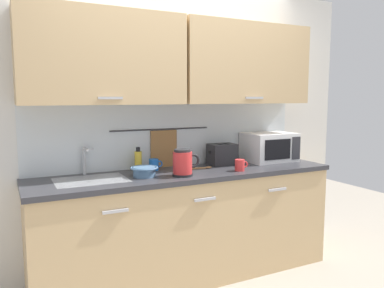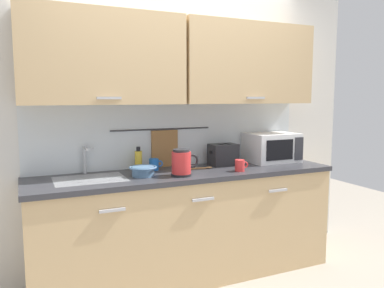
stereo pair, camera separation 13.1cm
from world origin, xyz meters
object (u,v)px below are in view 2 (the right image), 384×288
(electric_kettle, at_px, (182,163))
(mug_by_kettle, at_px, (240,165))
(microwave, at_px, (272,147))
(dish_soap_bottle, at_px, (138,160))
(toaster, at_px, (223,154))
(mug_near_sink, at_px, (154,164))
(wooden_spoon, at_px, (201,168))
(mixing_bowl, at_px, (143,171))

(electric_kettle, bearing_deg, mug_by_kettle, -3.10)
(electric_kettle, xyz_separation_m, mug_by_kettle, (0.51, -0.03, -0.05))
(microwave, distance_m, electric_kettle, 1.05)
(microwave, bearing_deg, dish_soap_bottle, 175.19)
(electric_kettle, relative_size, toaster, 0.89)
(mug_near_sink, distance_m, toaster, 0.64)
(mug_near_sink, bearing_deg, microwave, -2.89)
(wooden_spoon, bearing_deg, toaster, 16.66)
(electric_kettle, height_order, toaster, electric_kettle)
(wooden_spoon, bearing_deg, mixing_bowl, -169.48)
(mug_near_sink, xyz_separation_m, mug_by_kettle, (0.63, -0.34, 0.00))
(mug_by_kettle, bearing_deg, electric_kettle, 176.90)
(electric_kettle, bearing_deg, microwave, 13.95)
(mixing_bowl, bearing_deg, electric_kettle, -20.22)
(microwave, relative_size, mug_near_sink, 3.83)
(dish_soap_bottle, relative_size, wooden_spoon, 0.71)
(mug_near_sink, bearing_deg, electric_kettle, -68.92)
(mug_near_sink, bearing_deg, toaster, -2.73)
(dish_soap_bottle, xyz_separation_m, wooden_spoon, (0.50, -0.16, -0.08))
(dish_soap_bottle, height_order, mixing_bowl, dish_soap_bottle)
(mug_near_sink, xyz_separation_m, wooden_spoon, (0.38, -0.11, -0.04))
(microwave, bearing_deg, mug_near_sink, 177.11)
(microwave, xyz_separation_m, dish_soap_bottle, (-1.26, 0.11, -0.05))
(microwave, bearing_deg, mug_by_kettle, -151.34)
(mug_by_kettle, bearing_deg, toaster, 87.82)
(dish_soap_bottle, relative_size, toaster, 0.77)
(electric_kettle, relative_size, wooden_spoon, 0.82)
(dish_soap_bottle, distance_m, wooden_spoon, 0.53)
(mug_by_kettle, bearing_deg, dish_soap_bottle, 152.61)
(dish_soap_bottle, relative_size, mixing_bowl, 0.92)
(electric_kettle, bearing_deg, toaster, 28.45)
(electric_kettle, xyz_separation_m, dish_soap_bottle, (-0.24, 0.36, -0.01))
(mixing_bowl, relative_size, wooden_spoon, 0.77)
(dish_soap_bottle, xyz_separation_m, mug_by_kettle, (0.75, -0.39, -0.04))
(microwave, xyz_separation_m, mug_near_sink, (-1.14, 0.06, -0.09))
(electric_kettle, distance_m, mug_near_sink, 0.34)
(mixing_bowl, distance_m, toaster, 0.82)
(microwave, height_order, toaster, microwave)
(toaster, height_order, wooden_spoon, toaster)
(toaster, relative_size, wooden_spoon, 0.93)
(dish_soap_bottle, distance_m, toaster, 0.77)
(mug_near_sink, height_order, mixing_bowl, mug_near_sink)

